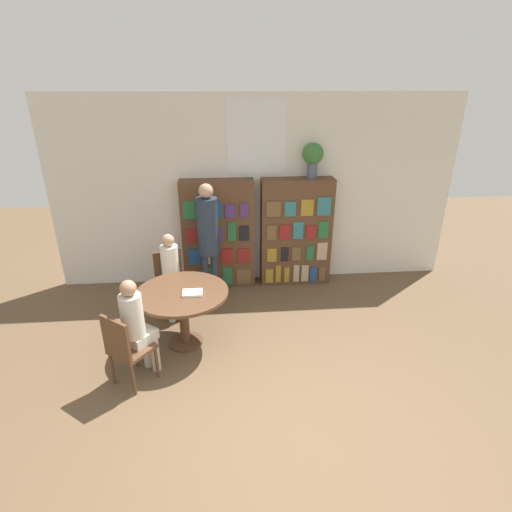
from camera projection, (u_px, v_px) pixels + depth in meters
The scene contains 12 objects.
ground_plane at pixel (285, 426), 3.93m from camera, with size 16.00×16.00×0.00m, color brown.
wall_back at pixel (256, 192), 6.35m from camera, with size 6.40×0.07×3.00m.
bookshelf_left at pixel (218, 235), 6.38m from camera, with size 1.14×0.34×1.75m.
bookshelf_right at pixel (296, 232), 6.47m from camera, with size 1.14×0.34×1.75m.
flower_vase at pixel (313, 156), 6.01m from camera, with size 0.32×0.32×0.53m.
reading_table at pixel (183, 301), 4.94m from camera, with size 1.14×1.14×0.76m.
chair_near_camera at pixel (126, 347), 4.28m from camera, with size 0.56×0.56×0.89m.
chair_left_side at pixel (170, 279), 5.76m from camera, with size 0.50×0.50×0.89m.
seated_reader_left at pixel (171, 272), 5.53m from camera, with size 0.32×0.39×1.24m.
seated_reader_right at pixel (137, 324), 4.35m from camera, with size 0.39×0.40×1.24m.
librarian_standing at pixel (208, 231), 5.81m from camera, with size 0.31×0.58×1.82m.
open_book_on_table at pixel (192, 293), 4.82m from camera, with size 0.24×0.18×0.03m.
Camera 1 is at (-0.54, -2.89, 3.11)m, focal length 28.00 mm.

